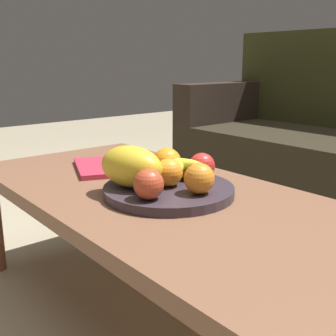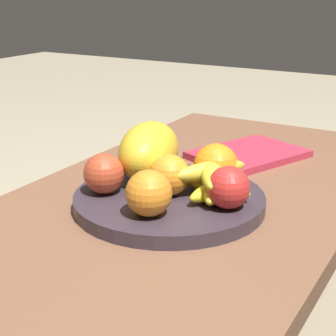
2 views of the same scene
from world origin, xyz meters
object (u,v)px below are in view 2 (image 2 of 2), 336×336
object	(u,v)px
orange_left	(149,193)
magazine	(248,154)
orange_front	(168,175)
apple_front	(228,187)
orange_right	(216,166)
melon_large_front	(149,151)
fruit_bowl	(168,200)
coffee_table	(181,217)
apple_left	(104,173)
banana_bunch	(213,181)

from	to	relation	value
orange_left	magazine	distance (m)	0.45
orange_front	apple_front	bearing A→B (deg)	88.08
orange_front	orange_right	distance (m)	0.10
melon_large_front	orange_front	bearing A→B (deg)	52.58
fruit_bowl	apple_front	distance (m)	0.13
orange_left	apple_front	xyz separation A→B (m)	(-0.09, 0.10, -0.00)
fruit_bowl	orange_left	xyz separation A→B (m)	(0.10, 0.02, 0.05)
coffee_table	orange_right	bearing A→B (deg)	117.55
coffee_table	orange_right	xyz separation A→B (m)	(-0.03, 0.06, 0.11)
fruit_bowl	orange_left	size ratio (longest dim) A/B	4.49
fruit_bowl	magazine	xyz separation A→B (m)	(-0.35, 0.02, -0.00)
fruit_bowl	apple_left	xyz separation A→B (m)	(0.05, -0.10, 0.05)
apple_front	apple_left	distance (m)	0.23
orange_front	magazine	world-z (taller)	orange_front
melon_large_front	apple_left	xyz separation A→B (m)	(0.11, -0.03, -0.02)
coffee_table	fruit_bowl	bearing A→B (deg)	-3.11
orange_right	apple_left	world-z (taller)	orange_right
orange_front	orange_right	world-z (taller)	orange_right
orange_front	magazine	bearing A→B (deg)	177.34
melon_large_front	orange_left	distance (m)	0.18
orange_left	coffee_table	bearing A→B (deg)	-173.07
orange_right	banana_bunch	bearing A→B (deg)	20.15
orange_left	apple_front	bearing A→B (deg)	133.03
coffee_table	magazine	world-z (taller)	magazine
coffee_table	apple_front	world-z (taller)	apple_front
fruit_bowl	apple_left	distance (m)	0.13
apple_front	banana_bunch	xyz separation A→B (m)	(-0.04, -0.05, -0.01)
orange_left	orange_right	world-z (taller)	orange_right
melon_large_front	apple_left	bearing A→B (deg)	-13.78
orange_left	apple_left	world-z (taller)	orange_left
apple_left	magazine	xyz separation A→B (m)	(-0.40, 0.12, -0.05)
orange_front	orange_left	xyz separation A→B (m)	(0.10, 0.02, 0.00)
melon_large_front	coffee_table	bearing A→B (deg)	81.22
coffee_table	magazine	xyz separation A→B (m)	(-0.30, 0.01, 0.05)
apple_front	apple_left	world-z (taller)	same
coffee_table	orange_right	distance (m)	0.12
orange_front	apple_front	size ratio (longest dim) A/B	1.01
orange_right	banana_bunch	xyz separation A→B (m)	(0.04, 0.02, -0.01)
orange_left	apple_left	size ratio (longest dim) A/B	1.05
orange_front	orange_left	world-z (taller)	orange_left
apple_left	apple_front	bearing A→B (deg)	102.24
melon_large_front	orange_front	distance (m)	0.10
orange_front	banana_bunch	distance (m)	0.08
fruit_bowl	magazine	size ratio (longest dim) A/B	1.40
orange_right	apple_left	bearing A→B (deg)	-51.74
apple_left	magazine	world-z (taller)	apple_left
banana_bunch	melon_large_front	bearing A→B (deg)	-99.13
apple_front	magazine	size ratio (longest dim) A/B	0.30
fruit_bowl	magazine	world-z (taller)	fruit_bowl
fruit_bowl	apple_front	xyz separation A→B (m)	(0.00, 0.12, 0.05)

